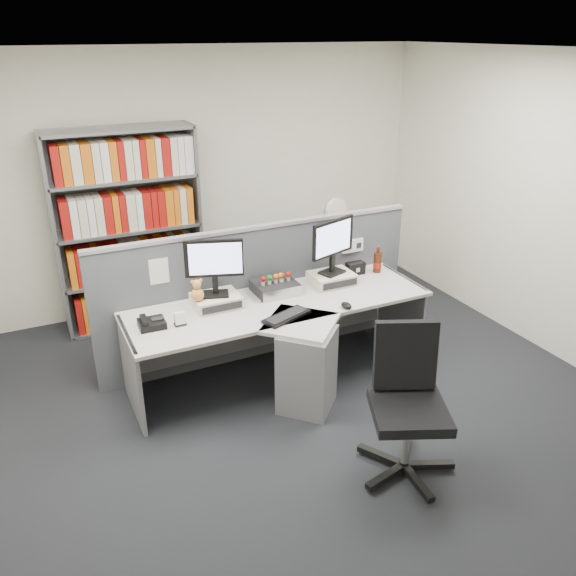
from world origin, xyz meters
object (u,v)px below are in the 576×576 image
desk (291,341)px  desk_fan (335,215)px  monitor_right (333,242)px  office_chair (407,398)px  mouse (346,305)px  filing_cabinet (333,272)px  desktop_pc (275,287)px  monitor_left (214,263)px  shelving_unit (129,233)px  cola_bottle (377,262)px  speaker (355,268)px  keyboard (286,316)px  desk_calendar (180,320)px  desk_phone (151,323)px

desk → desk_fan: bearing=49.4°
monitor_right → office_chair: 1.71m
monitor_right → mouse: monitor_right is taller
mouse → desk_fan: 1.71m
filing_cabinet → office_chair: office_chair is taller
desktop_pc → office_chair: 1.66m
monitor_left → desk_fan: size_ratio=0.97×
shelving_unit → cola_bottle: bearing=-35.0°
desk_fan → office_chair: size_ratio=0.48×
speaker → keyboard: bearing=-150.7°
desk_calendar → filing_cabinet: 2.44m
desk → desk_fan: desk_fan is taller
desk_calendar → desk_fan: (2.07, 1.22, 0.24)m
monitor_left → monitor_right: 1.10m
monitor_right → keyboard: 0.89m
monitor_right → keyboard: bearing=-146.1°
desk_phone → cola_bottle: 2.21m
keyboard → mouse: mouse is taller
speaker → office_chair: office_chair is taller
filing_cabinet → desk_phone: bearing=-153.2°
speaker → shelving_unit: shelving_unit is taller
monitor_left → monitor_right: size_ratio=0.97×
desktop_pc → filing_cabinet: 1.56m
filing_cabinet → office_chair: 2.76m
office_chair → desk: bearing=103.7°
monitor_left → office_chair: (0.80, -1.58, -0.55)m
mouse → filing_cabinet: bearing=63.8°
cola_bottle → filing_cabinet: 1.07m
monitor_left → desk_calendar: monitor_left is taller
desk_calendar → filing_cabinet: (2.07, 1.22, -0.42)m
desk_phone → desk_calendar: bearing=-17.1°
desk → speaker: bearing=28.1°
speaker → monitor_left: bearing=-175.9°
keyboard → speaker: speaker is taller
desk_phone → filing_cabinet: bearing=26.8°
monitor_right → filing_cabinet: 1.41m
keyboard → mouse: 0.53m
shelving_unit → office_chair: shelving_unit is taller
monitor_left → mouse: bearing=-27.3°
desktop_pc → filing_cabinet: bearing=40.3°
desktop_pc → monitor_right: bearing=-4.5°
keyboard → desk_calendar: size_ratio=4.06×
cola_bottle → office_chair: office_chair is taller
monitor_right → desk_fan: bearing=59.3°
shelving_unit → filing_cabinet: shelving_unit is taller
filing_cabinet → monitor_left: bearing=-149.2°
cola_bottle → mouse: bearing=-140.4°
office_chair → desktop_pc: bearing=98.4°
speaker → desk_fan: 0.99m
desktop_pc → desk_phone: size_ratio=1.75×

